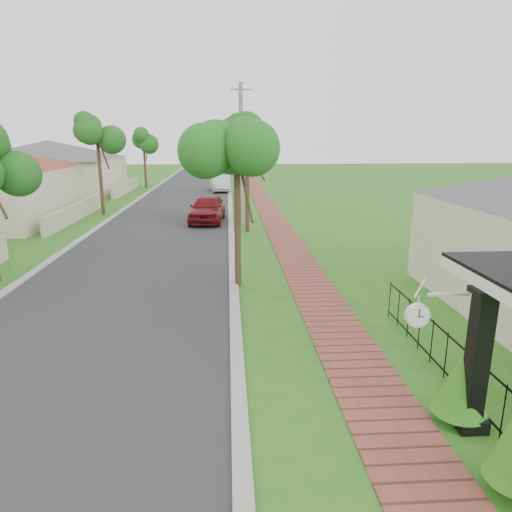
# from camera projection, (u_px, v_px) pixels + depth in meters

# --- Properties ---
(ground) EXTENTS (160.00, 160.00, 0.00)m
(ground) POSITION_uv_depth(u_px,v_px,m) (204.00, 404.00, 8.50)
(ground) COLOR #2C6A19
(ground) RESTS_ON ground
(road) EXTENTS (7.00, 120.00, 0.02)m
(road) POSITION_uv_depth(u_px,v_px,m) (171.00, 219.00, 27.64)
(road) COLOR #28282B
(road) RESTS_ON ground
(kerb_right) EXTENTS (0.30, 120.00, 0.10)m
(kerb_right) POSITION_uv_depth(u_px,v_px,m) (231.00, 219.00, 27.85)
(kerb_right) COLOR #9E9E99
(kerb_right) RESTS_ON ground
(kerb_left) EXTENTS (0.30, 120.00, 0.10)m
(kerb_left) POSITION_uv_depth(u_px,v_px,m) (109.00, 220.00, 27.42)
(kerb_left) COLOR #9E9E99
(kerb_left) RESTS_ON ground
(sidewalk) EXTENTS (1.50, 120.00, 0.03)m
(sidewalk) POSITION_uv_depth(u_px,v_px,m) (273.00, 218.00, 28.01)
(sidewalk) COLOR brown
(sidewalk) RESTS_ON ground
(porch_post) EXTENTS (0.48, 0.48, 2.52)m
(porch_post) POSITION_uv_depth(u_px,v_px,m) (476.00, 368.00, 7.52)
(porch_post) COLOR black
(porch_post) RESTS_ON ground
(picket_fence) EXTENTS (0.03, 8.02, 1.00)m
(picket_fence) POSITION_uv_depth(u_px,v_px,m) (462.00, 370.00, 8.65)
(picket_fence) COLOR black
(picket_fence) RESTS_ON ground
(street_trees) EXTENTS (10.70, 37.65, 5.89)m
(street_trees) POSITION_uv_depth(u_px,v_px,m) (181.00, 141.00, 33.11)
(street_trees) COLOR #382619
(street_trees) RESTS_ON ground
(far_house_grey) EXTENTS (15.56, 15.56, 4.60)m
(far_house_grey) POSITION_uv_depth(u_px,v_px,m) (51.00, 167.00, 39.86)
(far_house_grey) COLOR beige
(far_house_grey) RESTS_ON ground
(parked_car_red) EXTENTS (2.24, 4.72, 1.56)m
(parked_car_red) POSITION_uv_depth(u_px,v_px,m) (207.00, 209.00, 26.63)
(parked_car_red) COLOR maroon
(parked_car_red) RESTS_ON ground
(parked_car_white) EXTENTS (2.06, 4.52, 1.44)m
(parked_car_white) POSITION_uv_depth(u_px,v_px,m) (219.00, 184.00, 41.89)
(parked_car_white) COLOR silver
(parked_car_white) RESTS_ON ground
(near_tree) EXTENTS (1.92, 1.92, 4.92)m
(near_tree) POSITION_uv_depth(u_px,v_px,m) (237.00, 167.00, 14.32)
(near_tree) COLOR #382619
(near_tree) RESTS_ON ground
(utility_pole) EXTENTS (1.20, 0.24, 7.71)m
(utility_pole) POSITION_uv_depth(u_px,v_px,m) (241.00, 154.00, 25.27)
(utility_pole) COLOR gray
(utility_pole) RESTS_ON ground
(station_clock) EXTENTS (1.06, 0.13, 0.60)m
(station_clock) POSITION_uv_depth(u_px,v_px,m) (420.00, 314.00, 7.64)
(station_clock) COLOR white
(station_clock) RESTS_ON ground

